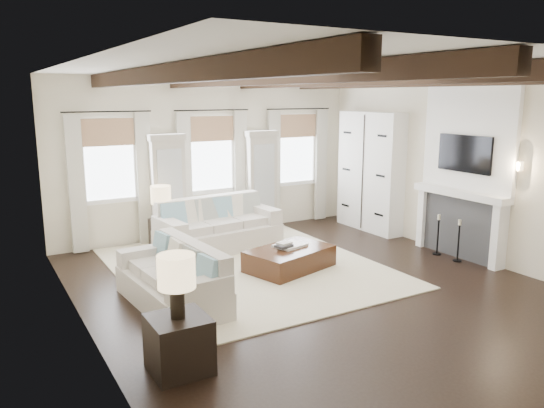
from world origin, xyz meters
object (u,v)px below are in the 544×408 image
sofa_left (175,281)px  ottoman (289,259)px  sofa_back (217,228)px  side_table_back (162,235)px  side_table_front (179,344)px

sofa_left → ottoman: (2.14, 0.46, -0.16)m
sofa_back → sofa_left: (-1.61, -2.19, -0.06)m
sofa_back → side_table_back: size_ratio=3.86×
ottoman → side_table_front: (-2.74, -2.21, 0.11)m
sofa_back → sofa_left: 2.72m
sofa_left → sofa_back: bearing=53.6°
side_table_front → side_table_back: bearing=73.4°
sofa_left → side_table_back: (0.67, 2.54, -0.04)m
ottoman → side_table_front: side_table_front is taller
sofa_back → sofa_left: bearing=-126.4°
ottoman → side_table_front: 3.52m
side_table_front → sofa_left: bearing=71.0°
sofa_left → side_table_back: 2.63m
sofa_back → side_table_front: 4.51m
sofa_back → side_table_back: 1.01m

